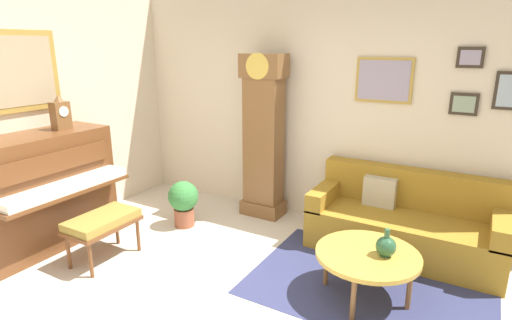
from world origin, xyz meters
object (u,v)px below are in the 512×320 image
(coffee_table, at_px, (367,256))
(mantel_clock, at_px, (60,114))
(couch, at_px, (404,223))
(green_jug, at_px, (386,246))
(grandfather_clock, at_px, (263,141))
(potted_plant, at_px, (183,201))
(piano_bench, at_px, (102,223))
(piano, at_px, (43,191))

(coffee_table, bearing_deg, mantel_clock, -172.35)
(couch, height_order, green_jug, couch)
(couch, bearing_deg, grandfather_clock, 176.33)
(grandfather_clock, relative_size, couch, 1.07)
(couch, xyz_separation_m, potted_plant, (-2.41, -0.68, 0.01))
(grandfather_clock, height_order, green_jug, grandfather_clock)
(piano_bench, bearing_deg, coffee_table, 15.56)
(grandfather_clock, bearing_deg, green_jug, -32.10)
(couch, bearing_deg, piano, -152.27)
(mantel_clock, relative_size, potted_plant, 0.68)
(potted_plant, bearing_deg, piano, -131.78)
(green_jug, bearing_deg, mantel_clock, -172.30)
(grandfather_clock, height_order, mantel_clock, grandfather_clock)
(piano_bench, distance_m, green_jug, 2.71)
(piano, relative_size, mantel_clock, 3.79)
(piano_bench, xyz_separation_m, grandfather_clock, (0.83, 1.83, 0.56))
(piano_bench, height_order, mantel_clock, mantel_clock)
(piano, relative_size, potted_plant, 2.57)
(piano, xyz_separation_m, coffee_table, (3.28, 0.76, -0.23))
(potted_plant, bearing_deg, coffee_table, -8.53)
(piano, distance_m, mantel_clock, 0.84)
(couch, bearing_deg, mantel_clock, -156.62)
(piano, distance_m, green_jug, 3.51)
(coffee_table, height_order, green_jug, green_jug)
(coffee_table, bearing_deg, potted_plant, 171.47)
(piano, height_order, couch, piano)
(grandfather_clock, distance_m, couch, 1.88)
(grandfather_clock, xyz_separation_m, coffee_table, (1.64, -1.14, -0.57))
(coffee_table, distance_m, green_jug, 0.18)
(grandfather_clock, bearing_deg, piano, -130.79)
(grandfather_clock, distance_m, green_jug, 2.15)
(coffee_table, height_order, mantel_clock, mantel_clock)
(potted_plant, bearing_deg, green_jug, -7.54)
(grandfather_clock, bearing_deg, couch, -3.67)
(couch, xyz_separation_m, mantel_clock, (-3.39, -1.47, 1.09))
(couch, bearing_deg, coffee_table, -96.40)
(grandfather_clock, xyz_separation_m, mantel_clock, (-1.63, -1.58, 0.44))
(piano_bench, relative_size, potted_plant, 1.25)
(piano_bench, xyz_separation_m, mantel_clock, (-0.80, 0.25, 1.00))
(coffee_table, bearing_deg, green_jug, 8.99)
(potted_plant, bearing_deg, mantel_clock, -141.40)
(piano_bench, bearing_deg, piano, -175.04)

